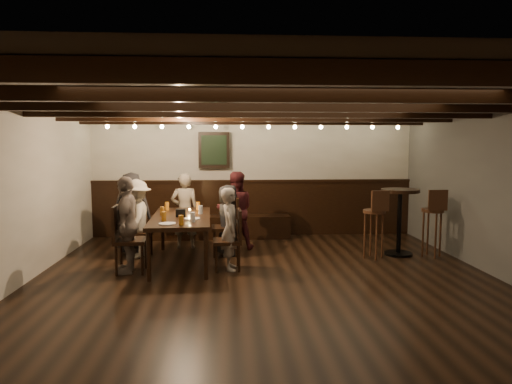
{
  "coord_description": "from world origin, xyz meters",
  "views": [
    {
      "loc": [
        -0.51,
        -5.79,
        1.87
      ],
      "look_at": [
        -0.09,
        1.3,
        1.12
      ],
      "focal_mm": 32.0,
      "sensor_mm": 36.0,
      "label": 1
    }
  ],
  "objects": [
    {
      "name": "chair_left_near",
      "position": [
        -1.99,
        1.73,
        0.26
      ],
      "size": [
        0.41,
        0.41,
        0.86
      ],
      "rotation": [
        0.0,
        0.0,
        -1.53
      ],
      "color": "black",
      "rests_on": "floor"
    },
    {
      "name": "high_top_table",
      "position": [
        2.35,
        1.62,
        0.74
      ],
      "size": [
        0.63,
        0.63,
        1.12
      ],
      "color": "black",
      "rests_on": "floor"
    },
    {
      "name": "bar_stool_right",
      "position": [
        2.85,
        1.46,
        0.42
      ],
      "size": [
        0.36,
        0.37,
        1.14
      ],
      "rotation": [
        0.0,
        0.0,
        0.02
      ],
      "color": "#3D2113",
      "rests_on": "floor"
    },
    {
      "name": "dining_table",
      "position": [
        -1.26,
        1.31,
        0.68
      ],
      "size": [
        0.98,
        2.02,
        0.75
      ],
      "rotation": [
        0.0,
        0.0,
        0.04
      ],
      "color": "black",
      "rests_on": "floor"
    },
    {
      "name": "chair_right_far",
      "position": [
        -0.52,
        0.89,
        0.28
      ],
      "size": [
        0.43,
        0.43,
        0.9
      ],
      "rotation": [
        0.0,
        0.0,
        1.61
      ],
      "color": "black",
      "rests_on": "floor"
    },
    {
      "name": "pint_f",
      "position": [
        -1.04,
        0.77,
        0.82
      ],
      "size": [
        0.07,
        0.07,
        0.14
      ],
      "primitive_type": "cylinder",
      "color": "silver",
      "rests_on": "dining_table"
    },
    {
      "name": "person_right_far",
      "position": [
        -0.49,
        0.89,
        0.61
      ],
      "size": [
        0.31,
        0.46,
        1.23
      ],
      "primitive_type": "imported",
      "rotation": [
        0.0,
        0.0,
        1.61
      ],
      "color": "gray",
      "rests_on": "floor"
    },
    {
      "name": "person_bench_right",
      "position": [
        -0.4,
        2.25,
        0.69
      ],
      "size": [
        0.7,
        0.55,
        1.39
      ],
      "primitive_type": "imported",
      "rotation": [
        0.0,
        0.0,
        3.18
      ],
      "color": "#4E1A1E",
      "rests_on": "floor"
    },
    {
      "name": "pint_b",
      "position": [
        -1.04,
        1.97,
        0.82
      ],
      "size": [
        0.07,
        0.07,
        0.14
      ],
      "primitive_type": "cylinder",
      "color": "#BF7219",
      "rests_on": "dining_table"
    },
    {
      "name": "pint_d",
      "position": [
        -0.97,
        1.52,
        0.82
      ],
      "size": [
        0.07,
        0.07,
        0.14
      ],
      "primitive_type": "cylinder",
      "color": "silver",
      "rests_on": "dining_table"
    },
    {
      "name": "room",
      "position": [
        -0.29,
        2.21,
        1.07
      ],
      "size": [
        7.0,
        7.0,
        7.0
      ],
      "color": "black",
      "rests_on": "ground"
    },
    {
      "name": "pint_g",
      "position": [
        -1.18,
        0.51,
        0.82
      ],
      "size": [
        0.07,
        0.07,
        0.14
      ],
      "primitive_type": "cylinder",
      "color": "#BF7219",
      "rests_on": "dining_table"
    },
    {
      "name": "candle",
      "position": [
        -1.15,
        1.61,
        0.77
      ],
      "size": [
        0.05,
        0.05,
        0.05
      ],
      "primitive_type": "cylinder",
      "color": "beige",
      "rests_on": "dining_table"
    },
    {
      "name": "person_bench_left",
      "position": [
        -2.2,
        2.17,
        0.69
      ],
      "size": [
        0.69,
        0.47,
        1.38
      ],
      "primitive_type": "imported",
      "rotation": [
        0.0,
        0.0,
        3.18
      ],
      "color": "black",
      "rests_on": "floor"
    },
    {
      "name": "condiment_caddy",
      "position": [
        -1.26,
        1.26,
        0.81
      ],
      "size": [
        0.15,
        0.1,
        0.12
      ],
      "primitive_type": "cube",
      "color": "black",
      "rests_on": "dining_table"
    },
    {
      "name": "person_bench_centre",
      "position": [
        -1.3,
        2.36,
        0.68
      ],
      "size": [
        0.51,
        0.35,
        1.36
      ],
      "primitive_type": "imported",
      "rotation": [
        0.0,
        0.0,
        3.18
      ],
      "color": "gray",
      "rests_on": "floor"
    },
    {
      "name": "chair_left_far",
      "position": [
        -1.96,
        0.83,
        0.3
      ],
      "size": [
        0.47,
        0.47,
        0.98
      ],
      "rotation": [
        0.0,
        0.0,
        -1.53
      ],
      "color": "black",
      "rests_on": "floor"
    },
    {
      "name": "person_left_near",
      "position": [
        -2.03,
        1.73,
        0.65
      ],
      "size": [
        0.52,
        0.86,
        1.3
      ],
      "primitive_type": "imported",
      "rotation": [
        0.0,
        0.0,
        -1.53
      ],
      "color": "#B3AA98",
      "rests_on": "floor"
    },
    {
      "name": "person_left_far",
      "position": [
        -1.99,
        0.83,
        0.71
      ],
      "size": [
        0.38,
        0.84,
        1.41
      ],
      "primitive_type": "imported",
      "rotation": [
        0.0,
        0.0,
        -1.53
      ],
      "color": "gray",
      "rests_on": "floor"
    },
    {
      "name": "pint_e",
      "position": [
        -1.46,
        0.85,
        0.82
      ],
      "size": [
        0.07,
        0.07,
        0.14
      ],
      "primitive_type": "cylinder",
      "color": "#BF7219",
      "rests_on": "dining_table"
    },
    {
      "name": "chair_right_near",
      "position": [
        -0.56,
        1.79,
        0.3
      ],
      "size": [
        0.47,
        0.47,
        0.98
      ],
      "rotation": [
        0.0,
        0.0,
        1.61
      ],
      "color": "black",
      "rests_on": "floor"
    },
    {
      "name": "plate_far",
      "position": [
        -1.07,
        1.02,
        0.75
      ],
      "size": [
        0.24,
        0.24,
        0.01
      ],
      "primitive_type": "cylinder",
      "color": "white",
      "rests_on": "dining_table"
    },
    {
      "name": "person_right_near",
      "position": [
        -0.53,
        1.79,
        0.6
      ],
      "size": [
        0.4,
        0.6,
        1.19
      ],
      "primitive_type": "imported",
      "rotation": [
        0.0,
        0.0,
        1.61
      ],
      "color": "black",
      "rests_on": "floor"
    },
    {
      "name": "pint_c",
      "position": [
        -1.56,
        1.4,
        0.82
      ],
      "size": [
        0.07,
        0.07,
        0.14
      ],
      "primitive_type": "cylinder",
      "color": "#BF7219",
      "rests_on": "dining_table"
    },
    {
      "name": "plate_near",
      "position": [
        -1.38,
        0.6,
        0.75
      ],
      "size": [
        0.24,
        0.24,
        0.01
      ],
      "primitive_type": "cylinder",
      "color": "white",
      "rests_on": "dining_table"
    },
    {
      "name": "bar_stool_left",
      "position": [
        1.85,
        1.41,
        0.42
      ],
      "size": [
        0.38,
        0.4,
        1.14
      ],
      "rotation": [
        0.0,
        0.0,
        0.25
      ],
      "color": "#3D2113",
      "rests_on": "floor"
    },
    {
      "name": "pint_a",
      "position": [
        -1.57,
        2.0,
        0.82
      ],
      "size": [
        0.07,
        0.07,
        0.14
      ],
      "primitive_type": "cylinder",
      "color": "#BF7219",
      "rests_on": "dining_table"
    }
  ]
}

